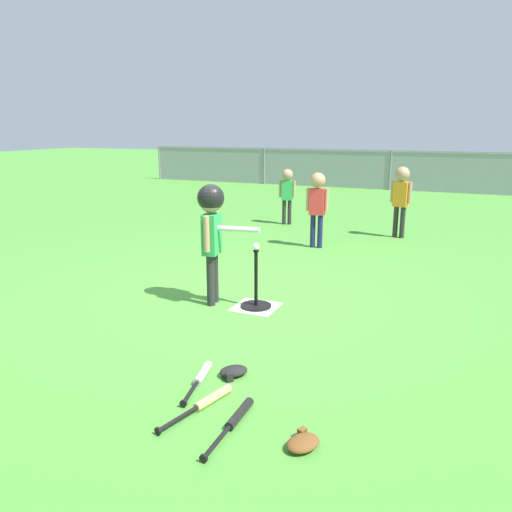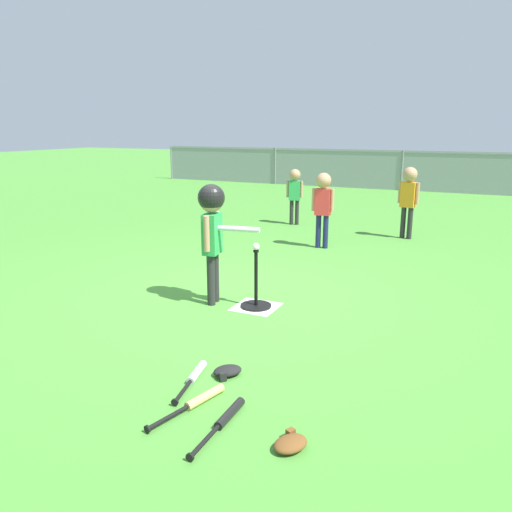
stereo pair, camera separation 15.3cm
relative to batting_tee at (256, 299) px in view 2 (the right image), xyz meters
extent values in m
plane|color=#478C33|center=(-0.35, 0.23, -0.09)|extent=(60.00, 60.00, 0.00)
cube|color=white|center=(0.00, 0.00, -0.09)|extent=(0.44, 0.44, 0.01)
cylinder|color=black|center=(0.00, 0.00, -0.08)|extent=(0.32, 0.32, 0.03)
cylinder|color=black|center=(0.00, 0.00, 0.23)|extent=(0.04, 0.04, 0.59)
cylinder|color=black|center=(0.00, 0.00, 0.51)|extent=(0.06, 0.06, 0.02)
sphere|color=white|center=(0.00, 0.00, 0.56)|extent=(0.07, 0.07, 0.07)
cylinder|color=#262626|center=(-0.48, -0.01, 0.18)|extent=(0.08, 0.08, 0.54)
cylinder|color=#262626|center=(-0.46, -0.13, 0.18)|extent=(0.08, 0.08, 0.54)
cube|color=green|center=(-0.47, -0.07, 0.66)|extent=(0.18, 0.26, 0.42)
cylinder|color=tan|center=(-0.49, 0.08, 0.69)|extent=(0.06, 0.06, 0.36)
cylinder|color=tan|center=(-0.44, -0.22, 0.69)|extent=(0.06, 0.06, 0.36)
sphere|color=tan|center=(-0.47, -0.07, 1.00)|extent=(0.24, 0.24, 0.24)
sphere|color=black|center=(-0.47, -0.07, 1.03)|extent=(0.28, 0.28, 0.28)
cylinder|color=silver|center=(-0.26, -0.04, 0.73)|extent=(0.60, 0.15, 0.06)
cylinder|color=#262626|center=(0.92, 4.07, 0.17)|extent=(0.08, 0.08, 0.53)
cylinder|color=#262626|center=(0.80, 4.09, 0.17)|extent=(0.08, 0.08, 0.53)
cube|color=orange|center=(0.86, 4.08, 0.64)|extent=(0.26, 0.19, 0.41)
cylinder|color=tan|center=(1.00, 4.05, 0.67)|extent=(0.06, 0.06, 0.35)
cylinder|color=tan|center=(0.72, 4.11, 0.67)|extent=(0.06, 0.06, 0.35)
sphere|color=tan|center=(0.86, 4.08, 0.98)|extent=(0.23, 0.23, 0.23)
cylinder|color=#262626|center=(-1.23, 4.46, 0.14)|extent=(0.07, 0.07, 0.47)
cylinder|color=#262626|center=(-1.33, 4.43, 0.14)|extent=(0.07, 0.07, 0.47)
cube|color=green|center=(-1.28, 4.45, 0.56)|extent=(0.23, 0.18, 0.36)
cylinder|color=tan|center=(-1.15, 4.48, 0.58)|extent=(0.05, 0.05, 0.31)
cylinder|color=tan|center=(-1.40, 4.41, 0.58)|extent=(0.05, 0.05, 0.31)
sphere|color=tan|center=(-1.28, 4.45, 0.85)|extent=(0.21, 0.21, 0.21)
cylinder|color=#191E4C|center=(-0.15, 2.84, 0.16)|extent=(0.08, 0.08, 0.51)
cylinder|color=#191E4C|center=(-0.26, 2.83, 0.16)|extent=(0.08, 0.08, 0.51)
cube|color=red|center=(-0.21, 2.83, 0.62)|extent=(0.24, 0.15, 0.40)
cylinder|color=tan|center=(-0.06, 2.84, 0.65)|extent=(0.06, 0.06, 0.34)
cylinder|color=tan|center=(-0.35, 2.82, 0.65)|extent=(0.06, 0.06, 0.34)
sphere|color=tan|center=(-0.21, 2.83, 0.95)|extent=(0.23, 0.23, 0.23)
cylinder|color=silver|center=(0.23, -1.55, -0.06)|extent=(0.12, 0.30, 0.06)
cylinder|color=black|center=(0.29, -1.84, -0.06)|extent=(0.09, 0.29, 0.03)
cylinder|color=black|center=(0.32, -1.98, -0.06)|extent=(0.05, 0.03, 0.05)
cylinder|color=#DBB266|center=(0.47, -1.83, -0.06)|extent=(0.14, 0.34, 0.06)
cylinder|color=black|center=(0.39, -2.15, -0.06)|extent=(0.11, 0.33, 0.03)
cylinder|color=black|center=(0.35, -2.31, -0.06)|extent=(0.05, 0.03, 0.05)
cylinder|color=black|center=(0.72, -1.94, -0.06)|extent=(0.06, 0.33, 0.06)
cylinder|color=black|center=(0.73, -2.27, -0.06)|extent=(0.03, 0.33, 0.03)
cylinder|color=black|center=(0.73, -2.43, -0.06)|extent=(0.05, 0.02, 0.05)
ellipsoid|color=brown|center=(1.20, -2.09, -0.06)|extent=(0.24, 0.27, 0.07)
cube|color=brown|center=(1.16, -1.99, -0.06)|extent=(0.06, 0.06, 0.06)
ellipsoid|color=black|center=(0.44, -1.44, -0.06)|extent=(0.26, 0.27, 0.07)
cube|color=black|center=(0.45, -1.54, -0.06)|extent=(0.06, 0.06, 0.06)
cylinder|color=slate|center=(-8.35, 10.74, 0.48)|extent=(0.06, 0.06, 1.15)
cylinder|color=slate|center=(-4.35, 10.74, 0.48)|extent=(0.06, 0.06, 1.15)
cylinder|color=slate|center=(-0.35, 10.74, 0.48)|extent=(0.06, 0.06, 1.15)
cube|color=gray|center=(-0.35, 10.74, 1.00)|extent=(16.00, 0.03, 0.03)
cube|color=gray|center=(-0.35, 10.74, 0.48)|extent=(16.00, 0.01, 1.15)
camera|label=1|loc=(1.98, -4.58, 1.74)|focal=35.57mm
camera|label=2|loc=(2.12, -4.51, 1.74)|focal=35.57mm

